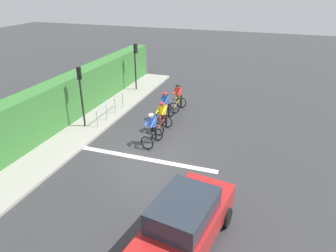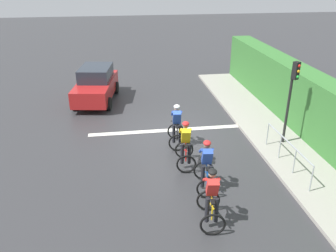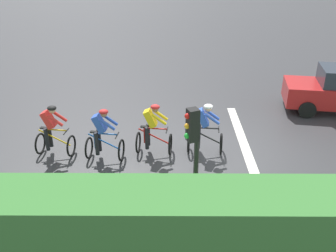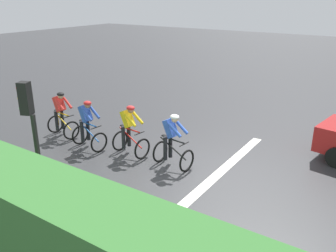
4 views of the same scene
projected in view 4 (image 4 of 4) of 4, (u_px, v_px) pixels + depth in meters
name	position (u px, v px, depth m)	size (l,w,h in m)	color
ground_plane	(197.00, 173.00, 10.38)	(80.00, 80.00, 0.00)	#333335
sidewalk_kerb	(24.00, 224.00, 7.99)	(2.80, 20.45, 0.12)	#9E998E
road_marking_stop_line	(214.00, 178.00, 10.11)	(7.00, 0.30, 0.01)	silver
cyclist_lead	(61.00, 115.00, 12.87)	(0.82, 1.16, 1.66)	black
cyclist_second	(88.00, 126.00, 11.84)	(0.81, 1.16, 1.66)	black
cyclist_mid	(129.00, 131.00, 11.35)	(0.80, 1.15, 1.66)	black
cyclist_fourth	(172.00, 142.00, 10.55)	(0.79, 1.15, 1.66)	black
traffic_light_near_crossing	(33.00, 137.00, 7.11)	(0.26, 0.30, 3.34)	black
pedestrian_railing_kerbside	(23.00, 168.00, 9.02)	(0.12, 3.20, 1.03)	#999EA3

